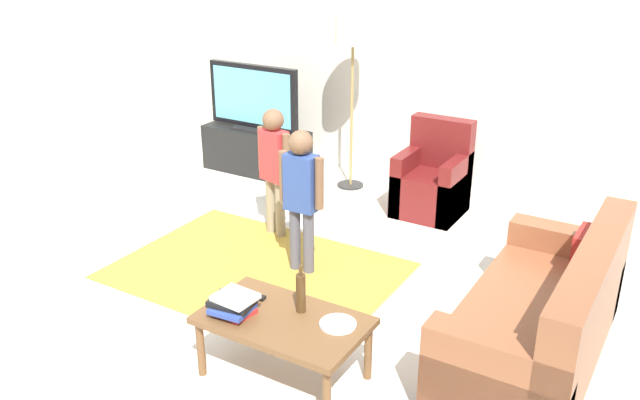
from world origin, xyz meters
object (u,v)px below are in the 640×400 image
at_px(child_center, 301,189).
at_px(child_near_tv, 274,161).
at_px(bottle, 301,292).
at_px(tv_remote, 253,296).
at_px(tv, 253,98).
at_px(armchair, 433,183).
at_px(book_stack, 233,304).
at_px(coffee_table, 283,325).
at_px(plate, 338,324).
at_px(couch, 547,322).
at_px(tv_stand, 256,151).
at_px(floor_lamp, 353,39).

bearing_deg(child_center, child_near_tv, 141.09).
relative_size(bottle, tv_remote, 1.83).
height_order(tv, armchair, tv).
relative_size(child_center, book_stack, 4.09).
relative_size(coffee_table, tv_remote, 5.88).
distance_m(tv_remote, plate, 0.62).
distance_m(tv, bottle, 3.67).
xyz_separation_m(tv_remote, plate, (0.62, 0.00, -0.00)).
xyz_separation_m(armchair, plate, (0.53, -2.78, 0.13)).
bearing_deg(couch, child_center, 173.07).
relative_size(armchair, child_center, 0.77).
relative_size(couch, book_stack, 6.27).
bearing_deg(child_near_tv, armchair, 49.80).
bearing_deg(tv_remote, armchair, 81.25).
height_order(couch, bottle, couch).
height_order(tv_stand, coffee_table, tv_stand).
distance_m(coffee_table, tv_remote, 0.32).
bearing_deg(plate, bottle, 175.77).
bearing_deg(tv, couch, -27.64).
bearing_deg(tv, plate, -46.61).
distance_m(tv_stand, floor_lamp, 1.72).
bearing_deg(coffee_table, book_stack, -157.90).
distance_m(couch, child_near_tv, 2.68).
bearing_deg(tv_stand, tv_remote, -54.31).
height_order(child_near_tv, coffee_table, child_near_tv).
relative_size(floor_lamp, book_stack, 6.20).
relative_size(tv, tv_remote, 6.47).
relative_size(floor_lamp, child_near_tv, 1.54).
height_order(tv_stand, plate, tv_stand).
relative_size(tv_stand, coffee_table, 1.20).
relative_size(couch, bottle, 5.79).
xyz_separation_m(floor_lamp, child_center, (0.56, -1.85, -0.84)).
bearing_deg(floor_lamp, plate, -62.70).
relative_size(child_near_tv, child_center, 0.98).
xyz_separation_m(couch, child_center, (-1.98, 0.24, 0.42)).
bearing_deg(tv_remote, child_near_tv, 113.22).
xyz_separation_m(armchair, floor_lamp, (-1.00, 0.19, 1.25)).
xyz_separation_m(tv, bottle, (2.38, -2.78, -0.30)).
relative_size(tv, couch, 0.61).
distance_m(child_center, coffee_table, 1.43).
bearing_deg(tv_stand, child_center, -45.32).
height_order(child_near_tv, plate, child_near_tv).
height_order(couch, child_near_tv, child_near_tv).
relative_size(tv_stand, couch, 0.67).
height_order(tv_stand, couch, couch).
height_order(child_near_tv, child_center, child_center).
bearing_deg(couch, child_near_tv, 164.63).
relative_size(floor_lamp, tv_remote, 10.47).
distance_m(armchair, child_near_tv, 1.61).
bearing_deg(bottle, coffee_table, -112.62).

